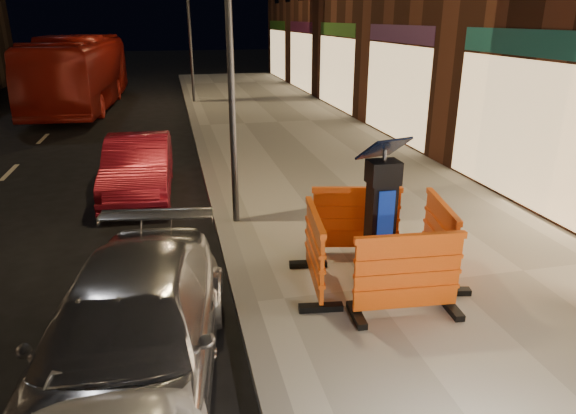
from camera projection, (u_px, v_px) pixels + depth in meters
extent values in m
plane|color=black|center=(247.00, 312.00, 6.96)|extent=(120.00, 120.00, 0.00)
cube|color=#9A978C|center=(448.00, 284.00, 7.56)|extent=(6.00, 60.00, 0.15)
cube|color=slate|center=(247.00, 308.00, 6.93)|extent=(0.30, 60.00, 0.15)
cube|color=black|center=(381.00, 216.00, 7.17)|extent=(0.73, 0.73, 2.01)
cube|color=#FF5D13|center=(407.00, 275.00, 6.45)|extent=(1.48, 0.70, 1.12)
cube|color=#FF5D13|center=(356.00, 221.00, 8.19)|extent=(1.53, 0.89, 1.12)
cube|color=#FF5D13|center=(315.00, 251.00, 7.13)|extent=(0.77, 1.50, 1.12)
cube|color=#FF5D13|center=(439.00, 239.00, 7.52)|extent=(0.86, 1.53, 1.12)
imported|color=#BDBDC2|center=(136.00, 390.00, 5.52)|extent=(2.42, 4.70, 1.30)
imported|color=maroon|center=(142.00, 194.00, 11.64)|extent=(1.48, 3.95, 1.29)
imported|color=maroon|center=(85.00, 107.00, 22.78)|extent=(3.07, 11.07, 3.05)
cylinder|color=#3F3F44|center=(230.00, 56.00, 8.66)|extent=(0.12, 0.12, 6.00)
cylinder|color=#3F3F44|center=(190.00, 32.00, 22.38)|extent=(0.12, 0.12, 6.00)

